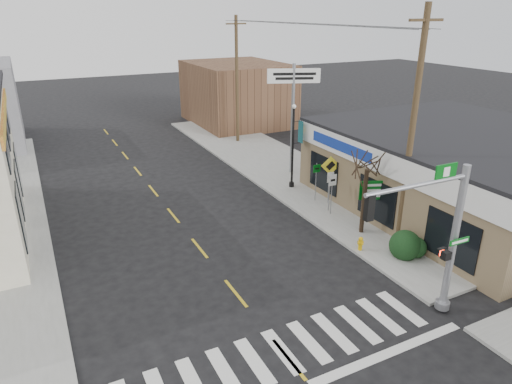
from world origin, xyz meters
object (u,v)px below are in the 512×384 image
lamp_post (294,140)px  utility_pole_far (237,79)px  dance_center_sign (293,92)px  bare_tree (368,158)px  fire_hydrant (360,243)px  traffic_signal_pole (443,228)px  utility_pole_near (412,129)px  guide_sign (374,195)px

lamp_post → utility_pole_far: bearing=79.1°
dance_center_sign → bare_tree: bearing=-77.7°
fire_hydrant → bare_tree: bearing=49.4°
fire_hydrant → dance_center_sign: 11.92m
traffic_signal_pole → lamp_post: 13.10m
traffic_signal_pole → utility_pole_near: bearing=59.1°
fire_hydrant → dance_center_sign: dance_center_sign is taller
dance_center_sign → guide_sign: bearing=-73.5°
guide_sign → bare_tree: size_ratio=0.56×
lamp_post → utility_pole_near: 8.54m
bare_tree → utility_pole_near: 2.32m
guide_sign → traffic_signal_pole: bearing=-90.7°
dance_center_sign → utility_pole_near: (-0.44, -10.51, 0.05)m
utility_pole_near → guide_sign: bearing=102.0°
lamp_post → utility_pole_far: utility_pole_far is taller
guide_sign → utility_pole_near: 3.87m
guide_sign → utility_pole_near: bearing=-54.4°
lamp_post → utility_pole_near: utility_pole_near is taller
traffic_signal_pole → utility_pole_far: (3.55, 23.90, 1.62)m
traffic_signal_pole → guide_sign: size_ratio=2.09×
lamp_post → dance_center_sign: (1.31, 2.36, 2.33)m
traffic_signal_pole → dance_center_sign: (3.46, 15.27, 1.90)m
guide_sign → utility_pole_near: utility_pole_near is taller
fire_hydrant → utility_pole_far: bearing=81.7°
lamp_post → utility_pole_near: bearing=-87.7°
dance_center_sign → utility_pole_far: bearing=111.1°
bare_tree → utility_pole_far: (1.58, 17.75, 1.21)m
utility_pole_near → utility_pole_far: utility_pole_near is taller
utility_pole_far → utility_pole_near: bearing=-93.6°
guide_sign → bare_tree: 2.13m
utility_pole_near → utility_pole_far: bearing=87.2°
lamp_post → traffic_signal_pole: bearing=-103.2°
fire_hydrant → traffic_signal_pole: bearing=-99.1°
utility_pole_near → fire_hydrant: bearing=179.0°
fire_hydrant → utility_pole_near: bearing=0.3°
lamp_post → dance_center_sign: bearing=57.2°
traffic_signal_pole → lamp_post: (2.16, 12.92, -0.42)m
traffic_signal_pole → utility_pole_near: (3.02, 4.76, 1.95)m
utility_pole_far → bare_tree: bearing=-97.1°
lamp_post → utility_pole_near: size_ratio=0.49×
lamp_post → fire_hydrant: bearing=-103.4°
fire_hydrant → bare_tree: 3.87m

